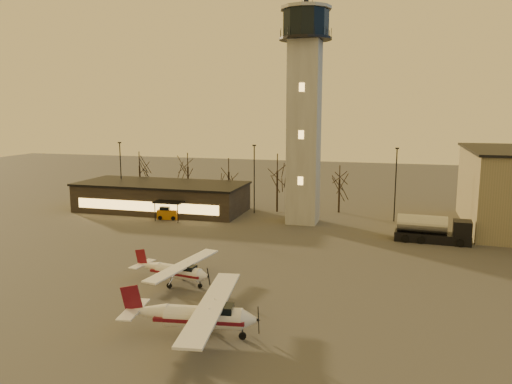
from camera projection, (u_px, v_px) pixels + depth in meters
ground at (234, 304)px, 39.55m from camera, size 220.00×220.00×0.00m
control_tower at (304, 101)px, 65.33m from camera, size 6.80×6.80×32.60m
terminal at (162, 197)px, 75.43m from camera, size 25.40×12.20×4.30m
light_poles at (308, 182)px, 67.95m from camera, size 58.50×12.25×10.14m
tree_row at (229, 168)px, 79.40m from camera, size 37.20×9.20×8.80m
cessna_front at (206, 321)px, 33.64m from camera, size 10.10×12.73×3.49m
cessna_rear at (180, 274)px, 43.74m from camera, size 8.09×10.19×2.80m
fuel_truck at (432, 232)px, 57.76m from camera, size 8.53×3.19×3.11m
service_cart at (168, 214)px, 70.04m from camera, size 3.02×2.13×1.80m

